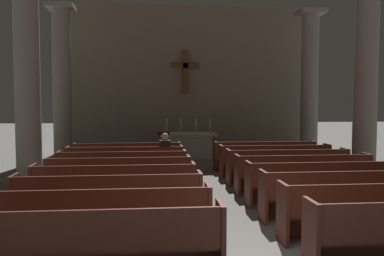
# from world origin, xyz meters

# --- Properties ---
(pew_left_row_1) EXTENTS (3.28, 0.50, 0.95)m
(pew_left_row_1) POSITION_xyz_m (-2.20, -0.04, 0.48)
(pew_left_row_1) COLOR #4C2319
(pew_left_row_1) RESTS_ON ground
(pew_left_row_2) EXTENTS (3.28, 0.50, 0.95)m
(pew_left_row_2) POSITION_xyz_m (-2.20, 1.10, 0.48)
(pew_left_row_2) COLOR #4C2319
(pew_left_row_2) RESTS_ON ground
(pew_left_row_3) EXTENTS (3.28, 0.50, 0.95)m
(pew_left_row_3) POSITION_xyz_m (-2.20, 2.24, 0.48)
(pew_left_row_3) COLOR #4C2319
(pew_left_row_3) RESTS_ON ground
(pew_left_row_4) EXTENTS (3.28, 0.50, 0.95)m
(pew_left_row_4) POSITION_xyz_m (-2.20, 3.38, 0.48)
(pew_left_row_4) COLOR #4C2319
(pew_left_row_4) RESTS_ON ground
(pew_left_row_5) EXTENTS (3.28, 0.50, 0.95)m
(pew_left_row_5) POSITION_xyz_m (-2.20, 4.52, 0.48)
(pew_left_row_5) COLOR #4C2319
(pew_left_row_5) RESTS_ON ground
(pew_left_row_6) EXTENTS (3.28, 0.50, 0.95)m
(pew_left_row_6) POSITION_xyz_m (-2.20, 5.66, 0.48)
(pew_left_row_6) COLOR #4C2319
(pew_left_row_6) RESTS_ON ground
(pew_left_row_7) EXTENTS (3.28, 0.50, 0.95)m
(pew_left_row_7) POSITION_xyz_m (-2.20, 6.80, 0.48)
(pew_left_row_7) COLOR #4C2319
(pew_left_row_7) RESTS_ON ground
(pew_left_row_8) EXTENTS (3.28, 0.50, 0.95)m
(pew_left_row_8) POSITION_xyz_m (-2.20, 7.94, 0.48)
(pew_left_row_8) COLOR #4C2319
(pew_left_row_8) RESTS_ON ground
(pew_right_row_2) EXTENTS (3.28, 0.50, 0.95)m
(pew_right_row_2) POSITION_xyz_m (2.20, 1.10, 0.48)
(pew_right_row_2) COLOR #4C2319
(pew_right_row_2) RESTS_ON ground
(pew_right_row_3) EXTENTS (3.28, 0.50, 0.95)m
(pew_right_row_3) POSITION_xyz_m (2.20, 2.24, 0.48)
(pew_right_row_3) COLOR #4C2319
(pew_right_row_3) RESTS_ON ground
(pew_right_row_4) EXTENTS (3.28, 0.50, 0.95)m
(pew_right_row_4) POSITION_xyz_m (2.20, 3.38, 0.48)
(pew_right_row_4) COLOR #4C2319
(pew_right_row_4) RESTS_ON ground
(pew_right_row_5) EXTENTS (3.28, 0.50, 0.95)m
(pew_right_row_5) POSITION_xyz_m (2.20, 4.52, 0.48)
(pew_right_row_5) COLOR #4C2319
(pew_right_row_5) RESTS_ON ground
(pew_right_row_6) EXTENTS (3.28, 0.50, 0.95)m
(pew_right_row_6) POSITION_xyz_m (2.20, 5.66, 0.48)
(pew_right_row_6) COLOR #4C2319
(pew_right_row_6) RESTS_ON ground
(pew_right_row_7) EXTENTS (3.28, 0.50, 0.95)m
(pew_right_row_7) POSITION_xyz_m (2.20, 6.80, 0.48)
(pew_right_row_7) COLOR #4C2319
(pew_right_row_7) RESTS_ON ground
(pew_right_row_8) EXTENTS (3.28, 0.50, 0.95)m
(pew_right_row_8) POSITION_xyz_m (2.20, 7.94, 0.48)
(pew_right_row_8) COLOR #4C2319
(pew_right_row_8) RESTS_ON ground
(column_left_second) EXTENTS (1.01, 1.01, 5.77)m
(column_left_second) POSITION_xyz_m (-4.74, 6.41, 2.80)
(column_left_second) COLOR gray
(column_left_second) RESTS_ON ground
(column_right_second) EXTENTS (1.01, 1.01, 5.77)m
(column_right_second) POSITION_xyz_m (4.74, 6.41, 2.80)
(column_right_second) COLOR gray
(column_right_second) RESTS_ON ground
(column_left_third) EXTENTS (1.01, 1.01, 5.77)m
(column_left_third) POSITION_xyz_m (-4.74, 10.68, 2.80)
(column_left_third) COLOR gray
(column_left_third) RESTS_ON ground
(column_right_third) EXTENTS (1.01, 1.01, 5.77)m
(column_right_third) POSITION_xyz_m (4.74, 10.68, 2.80)
(column_right_third) COLOR gray
(column_right_third) RESTS_ON ground
(altar) EXTENTS (2.20, 0.90, 1.01)m
(altar) POSITION_xyz_m (0.00, 11.01, 0.53)
(altar) COLOR #BCB7AD
(altar) RESTS_ON ground
(candlestick_outer_left) EXTENTS (0.16, 0.16, 0.56)m
(candlestick_outer_left) POSITION_xyz_m (-0.85, 11.01, 1.18)
(candlestick_outer_left) COLOR #B79338
(candlestick_outer_left) RESTS_ON altar
(candlestick_inner_left) EXTENTS (0.16, 0.16, 0.56)m
(candlestick_inner_left) POSITION_xyz_m (-0.30, 11.01, 1.18)
(candlestick_inner_left) COLOR #B79338
(candlestick_inner_left) RESTS_ON altar
(candlestick_inner_right) EXTENTS (0.16, 0.16, 0.56)m
(candlestick_inner_right) POSITION_xyz_m (0.30, 11.01, 1.18)
(candlestick_inner_right) COLOR #B79338
(candlestick_inner_right) RESTS_ON altar
(candlestick_outer_right) EXTENTS (0.16, 0.16, 0.56)m
(candlestick_outer_right) POSITION_xyz_m (0.85, 11.01, 1.18)
(candlestick_outer_right) COLOR #B79338
(candlestick_outer_right) RESTS_ON altar
(apse_with_cross) EXTENTS (10.55, 0.47, 6.34)m
(apse_with_cross) POSITION_xyz_m (0.00, 12.82, 3.18)
(apse_with_cross) COLOR gray
(apse_with_cross) RESTS_ON ground
(lectern) EXTENTS (0.44, 0.36, 1.15)m
(lectern) POSITION_xyz_m (-1.01, 9.81, 0.55)
(lectern) COLOR #4C2319
(lectern) RESTS_ON ground
(lone_worshipper) EXTENTS (0.32, 0.43, 1.32)m
(lone_worshipper) POSITION_xyz_m (-1.06, 6.84, 0.69)
(lone_worshipper) COLOR #26262B
(lone_worshipper) RESTS_ON ground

